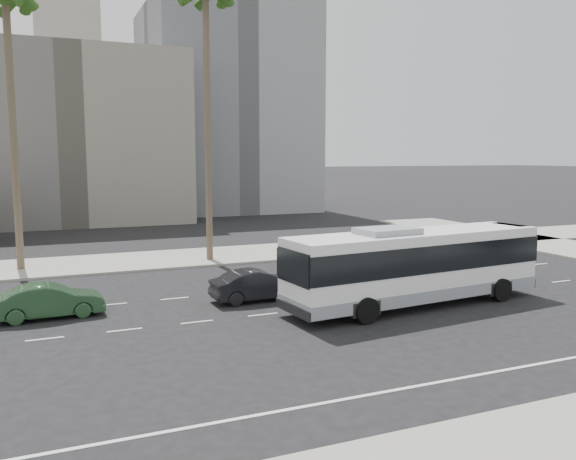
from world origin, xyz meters
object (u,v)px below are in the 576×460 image
city_bus (415,264)px  palm_mid (6,3)px  car_a (258,285)px  car_b (50,301)px

city_bus → palm_mid: bearing=131.3°
car_a → car_b: 9.49m
city_bus → car_a: (-6.55, 3.77, -1.23)m
city_bus → car_b: size_ratio=2.95×
car_a → palm_mid: (-10.97, 12.57, 15.15)m
city_bus → palm_mid: palm_mid is taller
car_a → palm_mid: bearing=39.0°
city_bus → car_a: 7.65m
city_bus → palm_mid: (-17.51, 16.34, 13.92)m
car_a → car_b: size_ratio=1.02×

